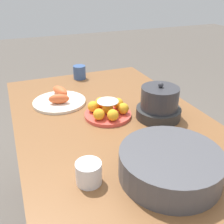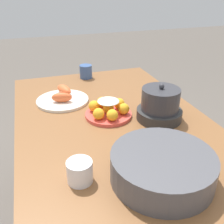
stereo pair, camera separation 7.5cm
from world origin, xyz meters
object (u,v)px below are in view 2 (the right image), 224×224
Objects in this scene: serving_bowl at (162,166)px; seafood_platter at (63,98)px; dining_table at (116,142)px; warming_pot at (160,105)px; cup_near at (80,171)px; cake_plate at (108,110)px; cup_far at (86,72)px.

serving_bowl is 1.23× the size of seafood_platter.
dining_table is 0.26m from warming_pot.
cup_near is at bearing -3.68° from seafood_platter.
serving_bowl reaches higher than cake_plate.
cake_plate is 0.30m from seafood_platter.
warming_pot is (-0.37, 0.18, 0.02)m from serving_bowl.
serving_bowl is at bearing 3.62° from dining_table.
cake_plate is 0.55m from cup_far.
cup_near is 0.40× the size of warming_pot.
dining_table is at bearing -176.38° from serving_bowl.
cake_plate is at bearing -114.40° from warming_pot.
dining_table is 0.15m from cake_plate.
serving_bowl is at bearing 0.80° from cup_far.
warming_pot reaches higher than cup_far.
cup_far is (-0.55, 0.02, 0.01)m from cake_plate.
cake_plate is 0.24m from warming_pot.
cup_far is (-0.63, 0.01, 0.14)m from dining_table.
warming_pot is (0.65, 0.19, 0.03)m from cup_far.
cup_far is at bearing 165.82° from cup_near.
cup_far is 0.41× the size of warming_pot.
warming_pot is at bearing 84.48° from dining_table.
dining_table is 4.34× the size of serving_bowl.
cake_plate reaches higher than cup_far.
cake_plate is at bearing 150.97° from cup_near.
cup_near reaches higher than dining_table.
cake_plate is at bearing -2.14° from cup_far.
serving_bowl is at bearing 16.79° from seafood_platter.
warming_pot reaches higher than cake_plate.
warming_pot reaches higher than seafood_platter.
seafood_platter is at bearing 176.32° from cup_near.
seafood_platter is (-0.24, -0.18, -0.01)m from cake_plate.
serving_bowl is 0.74m from seafood_platter.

